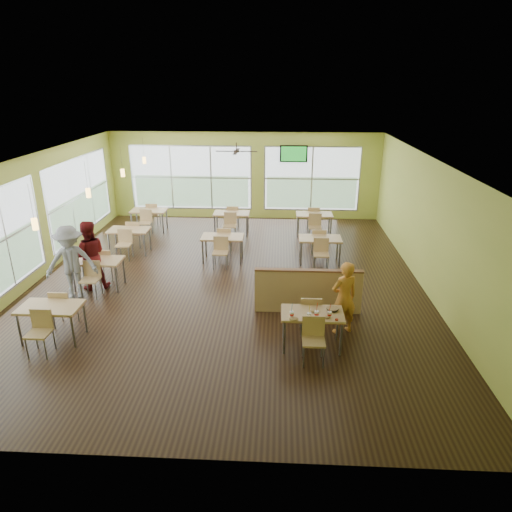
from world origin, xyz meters
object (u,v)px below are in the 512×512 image
(food_basket, at_px, (333,309))
(half_wall_divider, at_px, (308,291))
(main_table, at_px, (312,318))
(man_plaid, at_px, (344,298))

(food_basket, bearing_deg, half_wall_divider, 106.42)
(half_wall_divider, bearing_deg, main_table, -90.00)
(main_table, bearing_deg, food_basket, 15.50)
(food_basket, bearing_deg, main_table, -164.50)
(half_wall_divider, xyz_separation_m, food_basket, (0.40, -1.34, 0.26))
(main_table, xyz_separation_m, food_basket, (0.40, 0.11, 0.15))
(food_basket, bearing_deg, man_plaid, 59.75)
(main_table, height_order, man_plaid, man_plaid)
(main_table, xyz_separation_m, man_plaid, (0.68, 0.59, 0.16))
(half_wall_divider, distance_m, food_basket, 1.42)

